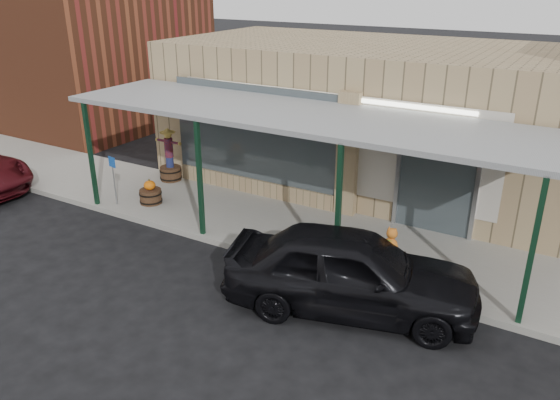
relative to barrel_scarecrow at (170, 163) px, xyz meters
The scene contains 9 objects.
ground 6.88m from the barrel_scarecrow, 43.02° to the right, with size 120.00×120.00×0.00m, color black.
sidewalk 5.15m from the barrel_scarecrow, 12.03° to the right, with size 40.00×3.20×0.15m, color gray.
storefront 6.26m from the barrel_scarecrow, 34.97° to the left, with size 12.00×6.25×4.20m.
awning 5.61m from the barrel_scarecrow, 12.46° to the right, with size 12.00×3.00×3.04m.
block_buildings_near 8.89m from the barrel_scarecrow, 32.91° to the left, with size 61.00×8.00×8.00m.
barrel_scarecrow is the anchor object (origin of this frame).
barrel_pumpkin 1.89m from the barrel_scarecrow, 66.16° to the right, with size 0.65×0.65×0.71m.
handicap_sign 2.29m from the barrel_scarecrow, 90.00° to the right, with size 0.28×0.07×1.38m.
parked_sedan 8.29m from the barrel_scarecrow, 24.64° to the right, with size 5.17×3.15×1.65m.
Camera 1 is at (5.97, -7.33, 6.08)m, focal length 35.00 mm.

